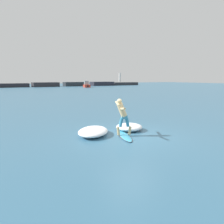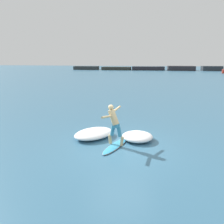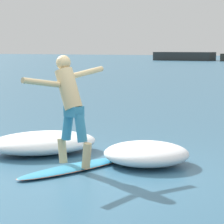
# 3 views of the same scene
# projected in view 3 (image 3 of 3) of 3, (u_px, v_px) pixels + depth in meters

# --- Properties ---
(ground_plane) EXTENTS (200.00, 200.00, 0.00)m
(ground_plane) POSITION_uv_depth(u_px,v_px,m) (83.00, 174.00, 8.02)
(ground_plane) COLOR #376785
(surfboard) EXTENTS (1.13, 2.33, 0.21)m
(surfboard) POSITION_uv_depth(u_px,v_px,m) (76.00, 167.00, 8.28)
(surfboard) COLOR #399FCA
(surfboard) RESTS_ON ground
(surfer) EXTENTS (0.86, 1.58, 1.71)m
(surfer) POSITION_uv_depth(u_px,v_px,m) (70.00, 101.00, 8.19)
(surfer) COLOR tan
(surfer) RESTS_ON surfboard
(wave_foam_at_tail) EXTENTS (2.31, 2.41, 0.38)m
(wave_foam_at_tail) POSITION_uv_depth(u_px,v_px,m) (43.00, 143.00, 9.54)
(wave_foam_at_tail) COLOR white
(wave_foam_at_tail) RESTS_ON ground
(wave_foam_at_nose) EXTENTS (1.56, 1.53, 0.37)m
(wave_foam_at_nose) POSITION_uv_depth(u_px,v_px,m) (146.00, 154.00, 8.59)
(wave_foam_at_nose) COLOR white
(wave_foam_at_nose) RESTS_ON ground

